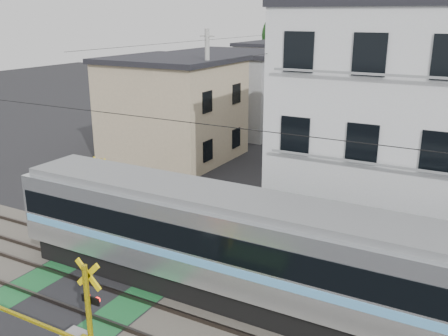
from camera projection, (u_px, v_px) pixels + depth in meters
The scene contains 10 objects.
ground at pixel (101, 279), 17.24m from camera, with size 120.00×120.00×0.00m, color black.
track_bed at pixel (101, 278), 17.23m from camera, with size 120.00×120.00×0.14m.
crossing_signal_far at pixel (113, 211), 21.28m from camera, with size 4.74×0.65×3.09m.
apartment_block at pixel (419, 122), 19.88m from camera, with size 10.20×8.36×9.30m.
houses_row at pixel (336, 90), 37.84m from camera, with size 22.07×31.35×6.80m.
tree_hill at pixel (392, 43), 56.58m from camera, with size 40.00×12.37×11.63m.
catenary at pixel (262, 211), 13.40m from camera, with size 60.00×5.04×7.00m.
utility_poles at pixel (307, 82), 35.76m from camera, with size 7.90×42.00×8.00m.
pedestrian at pixel (320, 121), 38.78m from camera, with size 0.59×0.38×1.61m, color #322E39.
weed_patches at pixel (140, 288), 16.30m from camera, with size 10.25×8.80×0.40m.
Camera 1 is at (11.13, -11.37, 8.76)m, focal length 40.00 mm.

